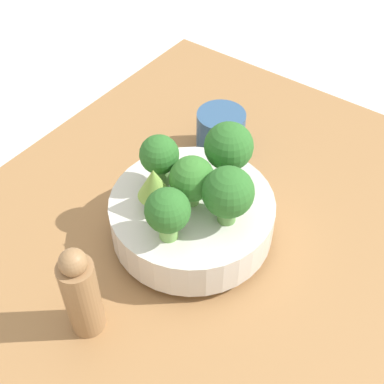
# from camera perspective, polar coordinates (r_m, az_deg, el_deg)

# --- Properties ---
(ground_plane) EXTENTS (6.00, 6.00, 0.00)m
(ground_plane) POSITION_cam_1_polar(r_m,az_deg,el_deg) (0.83, -1.56, -6.49)
(ground_plane) COLOR silver
(table) EXTENTS (0.95, 0.68, 0.03)m
(table) POSITION_cam_1_polar(r_m,az_deg,el_deg) (0.82, -1.59, -5.78)
(table) COLOR #9E7042
(table) RESTS_ON ground_plane
(bowl) EXTENTS (0.24, 0.24, 0.07)m
(bowl) POSITION_cam_1_polar(r_m,az_deg,el_deg) (0.78, 0.00, -2.65)
(bowl) COLOR silver
(bowl) RESTS_ON table
(broccoli_floret_back) EXTENTS (0.07, 0.07, 0.09)m
(broccoli_floret_back) POSITION_cam_1_polar(r_m,az_deg,el_deg) (0.70, 3.87, -0.13)
(broccoli_floret_back) COLOR #609347
(broccoli_floret_back) RESTS_ON bowl
(broccoli_floret_left) EXTENTS (0.07, 0.07, 0.10)m
(broccoli_floret_left) POSITION_cam_1_polar(r_m,az_deg,el_deg) (0.75, 3.94, 4.79)
(broccoli_floret_left) COLOR #7AB256
(broccoli_floret_left) RESTS_ON bowl
(broccoli_floret_front) EXTENTS (0.06, 0.06, 0.08)m
(broccoli_floret_front) POSITION_cam_1_polar(r_m,az_deg,el_deg) (0.75, -3.51, 3.77)
(broccoli_floret_front) COLOR #609347
(broccoli_floret_front) RESTS_ON bowl
(broccoli_floret_center) EXTENTS (0.06, 0.06, 0.08)m
(broccoli_floret_center) POSITION_cam_1_polar(r_m,az_deg,el_deg) (0.72, 0.00, 1.37)
(broccoli_floret_center) COLOR #7AB256
(broccoli_floret_center) RESTS_ON bowl
(romanesco_piece_near) EXTENTS (0.05, 0.05, 0.07)m
(romanesco_piece_near) POSITION_cam_1_polar(r_m,az_deg,el_deg) (0.72, -4.07, 0.66)
(romanesco_piece_near) COLOR #609347
(romanesco_piece_near) RESTS_ON bowl
(broccoli_floret_right) EXTENTS (0.06, 0.06, 0.08)m
(broccoli_floret_right) POSITION_cam_1_polar(r_m,az_deg,el_deg) (0.68, -2.61, -2.14)
(broccoli_floret_right) COLOR #7AB256
(broccoli_floret_right) RESTS_ON bowl
(cup) EXTENTS (0.08, 0.08, 0.08)m
(cup) POSITION_cam_1_polar(r_m,az_deg,el_deg) (0.93, 3.07, 6.39)
(cup) COLOR #33567F
(cup) RESTS_ON table
(pepper_mill) EXTENTS (0.05, 0.05, 0.15)m
(pepper_mill) POSITION_cam_1_polar(r_m,az_deg,el_deg) (0.68, -11.76, -10.50)
(pepper_mill) COLOR #997047
(pepper_mill) RESTS_ON table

